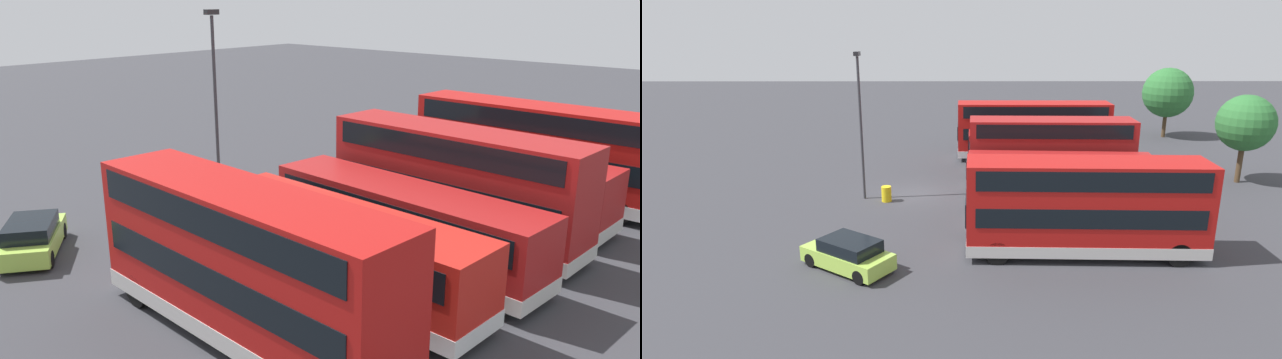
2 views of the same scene
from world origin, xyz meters
TOP-DOWN VIEW (x-y plane):
  - ground_plane at (0.00, 0.00)m, footprint 140.00×140.00m
  - bus_double_decker_near_end at (-9.16, 8.67)m, footprint 2.73×12.03m
  - bus_single_deck_second at (-5.23, 8.68)m, footprint 2.79×10.52m
  - bus_double_decker_third at (-1.68, 8.82)m, footprint 2.88×10.79m
  - bus_single_deck_fourth at (1.76, 8.79)m, footprint 3.20×11.18m
  - bus_single_deck_fifth at (5.19, 8.77)m, footprint 2.92×10.55m
  - bus_double_decker_sixth at (9.23, 8.59)m, footprint 2.93×11.06m
  - box_truck_blue at (-15.04, 10.50)m, footprint 4.53×7.90m
  - car_hatchback_silver at (10.66, -2.11)m, footprint 3.85×4.47m
  - lamp_post_tall at (0.82, -3.12)m, footprint 0.70×0.30m
  - waste_bin_yellow at (1.40, -1.67)m, footprint 0.60×0.60m
  - tree_midright at (-2.59, 21.93)m, footprint 3.76×3.76m
  - tree_rightmost at (-17.71, 22.48)m, footprint 4.64×4.64m

SIDE VIEW (x-z plane):
  - ground_plane at x=0.00m, z-range 0.00..0.00m
  - waste_bin_yellow at x=1.40m, z-range 0.00..0.95m
  - car_hatchback_silver at x=10.66m, z-range -0.02..1.41m
  - bus_single_deck_second at x=-5.23m, z-range 0.15..3.10m
  - bus_single_deck_fifth at x=5.19m, z-range 0.15..3.10m
  - bus_single_deck_fourth at x=1.76m, z-range 0.15..3.10m
  - box_truck_blue at x=-15.04m, z-range 0.11..3.31m
  - bus_double_decker_third at x=-1.68m, z-range 0.17..4.72m
  - bus_double_decker_sixth at x=9.23m, z-range 0.17..4.72m
  - bus_double_decker_near_end at x=-9.16m, z-range 0.18..4.73m
  - tree_midright at x=-2.59m, z-range 1.10..7.11m
  - tree_rightmost at x=-17.71m, z-range 0.96..7.54m
  - lamp_post_tall at x=0.82m, z-range 0.69..9.62m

